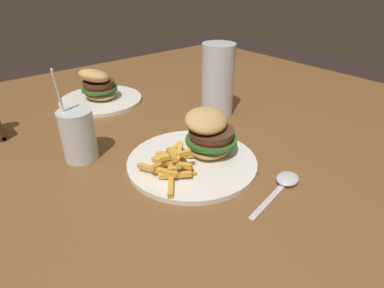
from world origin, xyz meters
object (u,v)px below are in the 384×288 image
(beer_glass, at_px, (218,82))
(meal_plate_near, at_px, (200,148))
(meal_plate_far, at_px, (99,91))
(juice_glass, at_px, (79,137))
(spoon, at_px, (286,181))

(beer_glass, bearing_deg, meal_plate_near, -141.78)
(meal_plate_far, bearing_deg, meal_plate_near, -88.40)
(meal_plate_far, bearing_deg, juice_glass, -122.55)
(spoon, distance_m, meal_plate_far, 0.60)
(meal_plate_near, bearing_deg, juice_glass, 137.70)
(beer_glass, relative_size, meal_plate_far, 0.78)
(juice_glass, relative_size, meal_plate_far, 0.82)
(beer_glass, height_order, meal_plate_far, beer_glass)
(spoon, bearing_deg, meal_plate_far, 86.68)
(meal_plate_near, relative_size, beer_glass, 1.41)
(juice_glass, bearing_deg, meal_plate_far, 57.45)
(beer_glass, xyz_separation_m, meal_plate_far, (-0.21, 0.28, -0.06))
(spoon, xyz_separation_m, meal_plate_far, (-0.08, 0.60, 0.03))
(spoon, relative_size, meal_plate_far, 0.68)
(meal_plate_near, bearing_deg, spoon, -67.20)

